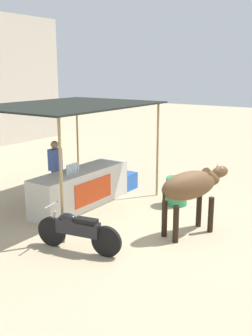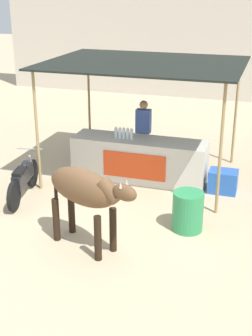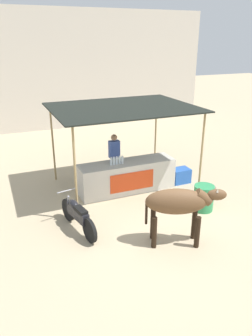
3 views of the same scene
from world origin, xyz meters
name	(u,v)px [view 3 (image 3 of 3)]	position (x,y,z in m)	size (l,w,h in m)	color
ground_plane	(160,224)	(0.00, 0.00, 0.00)	(60.00, 60.00, 0.00)	tan
building_wall_far	(61,71)	(0.00, 10.81, 2.94)	(16.00, 0.50, 5.89)	beige
stall_counter	(127,176)	(0.00, 2.20, 0.48)	(3.00, 0.82, 0.96)	beige
stall_awning	(123,110)	(0.00, 2.50, 2.49)	(4.20, 3.20, 2.60)	black
water_bottle_row	(117,161)	(-0.35, 2.15, 1.07)	(0.43, 0.07, 0.25)	silver
vendor_behind_counter	(114,158)	(-0.13, 2.95, 0.85)	(0.34, 0.22, 1.65)	#383842
cooler_box	(180,176)	(1.88, 2.10, 0.24)	(0.60, 0.44, 0.48)	blue
water_barrel	(203,198)	(1.48, 0.24, 0.36)	(0.56, 0.56, 0.73)	#2D8C51
cow	(179,203)	(-0.02, -0.86, 1.03)	(1.82, 1.03, 1.44)	brown
motorcycle_parked	(78,215)	(-2.01, 0.58, 0.43)	(0.59, 1.78, 0.90)	black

